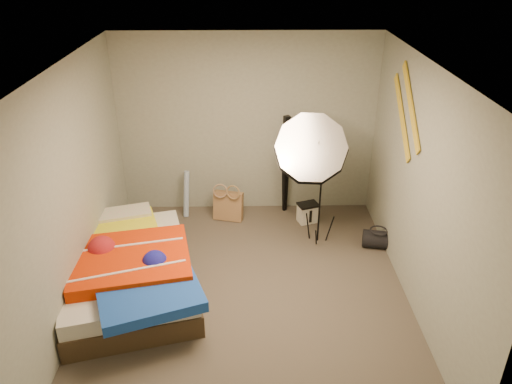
{
  "coord_description": "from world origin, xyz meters",
  "views": [
    {
      "loc": [
        0.02,
        -4.44,
        3.53
      ],
      "look_at": [
        0.1,
        0.6,
        0.95
      ],
      "focal_mm": 35.0,
      "sensor_mm": 36.0,
      "label": 1
    }
  ],
  "objects_px": {
    "bed": "(128,269)",
    "photo_umbrella": "(311,149)",
    "camera_tripod": "(286,158)",
    "duffel_bag": "(378,239)",
    "tote_bag": "(228,206)",
    "wrapping_roll": "(186,194)",
    "camera_case": "(308,213)"
  },
  "relations": [
    {
      "from": "bed",
      "to": "photo_umbrella",
      "type": "distance_m",
      "value": 2.48
    },
    {
      "from": "duffel_bag",
      "to": "camera_tripod",
      "type": "height_order",
      "value": "camera_tripod"
    },
    {
      "from": "camera_tripod",
      "to": "photo_umbrella",
      "type": "bearing_deg",
      "value": -76.7
    },
    {
      "from": "tote_bag",
      "to": "duffel_bag",
      "type": "height_order",
      "value": "tote_bag"
    },
    {
      "from": "camera_case",
      "to": "bed",
      "type": "bearing_deg",
      "value": -164.08
    },
    {
      "from": "tote_bag",
      "to": "duffel_bag",
      "type": "xyz_separation_m",
      "value": [
        1.92,
        -0.75,
        -0.09
      ]
    },
    {
      "from": "tote_bag",
      "to": "camera_tripod",
      "type": "distance_m",
      "value": 1.04
    },
    {
      "from": "tote_bag",
      "to": "bed",
      "type": "relative_size",
      "value": 0.18
    },
    {
      "from": "camera_case",
      "to": "bed",
      "type": "xyz_separation_m",
      "value": [
        -2.14,
        -1.49,
        0.16
      ]
    },
    {
      "from": "tote_bag",
      "to": "wrapping_roll",
      "type": "height_order",
      "value": "wrapping_roll"
    },
    {
      "from": "wrapping_roll",
      "to": "camera_tripod",
      "type": "height_order",
      "value": "camera_tripod"
    },
    {
      "from": "camera_case",
      "to": "duffel_bag",
      "type": "relative_size",
      "value": 0.69
    },
    {
      "from": "duffel_bag",
      "to": "photo_umbrella",
      "type": "distance_m",
      "value": 1.5
    },
    {
      "from": "photo_umbrella",
      "to": "camera_tripod",
      "type": "height_order",
      "value": "photo_umbrella"
    },
    {
      "from": "photo_umbrella",
      "to": "camera_tripod",
      "type": "xyz_separation_m",
      "value": [
        -0.22,
        0.91,
        -0.5
      ]
    },
    {
      "from": "bed",
      "to": "photo_umbrella",
      "type": "bearing_deg",
      "value": 23.8
    },
    {
      "from": "bed",
      "to": "photo_umbrella",
      "type": "relative_size",
      "value": 1.24
    },
    {
      "from": "tote_bag",
      "to": "camera_tripod",
      "type": "bearing_deg",
      "value": 30.4
    },
    {
      "from": "tote_bag",
      "to": "photo_umbrella",
      "type": "height_order",
      "value": "photo_umbrella"
    },
    {
      "from": "tote_bag",
      "to": "duffel_bag",
      "type": "relative_size",
      "value": 1.09
    },
    {
      "from": "bed",
      "to": "photo_umbrella",
      "type": "height_order",
      "value": "photo_umbrella"
    },
    {
      "from": "bed",
      "to": "camera_case",
      "type": "bearing_deg",
      "value": 34.78
    },
    {
      "from": "tote_bag",
      "to": "photo_umbrella",
      "type": "bearing_deg",
      "value": -19.58
    },
    {
      "from": "wrapping_roll",
      "to": "bed",
      "type": "height_order",
      "value": "wrapping_roll"
    },
    {
      "from": "wrapping_roll",
      "to": "camera_case",
      "type": "bearing_deg",
      "value": -7.38
    },
    {
      "from": "photo_umbrella",
      "to": "camera_tripod",
      "type": "distance_m",
      "value": 1.06
    },
    {
      "from": "wrapping_roll",
      "to": "camera_tripod",
      "type": "distance_m",
      "value": 1.48
    },
    {
      "from": "camera_tripod",
      "to": "duffel_bag",
      "type": "bearing_deg",
      "value": -41.6
    },
    {
      "from": "tote_bag",
      "to": "camera_case",
      "type": "relative_size",
      "value": 1.59
    },
    {
      "from": "tote_bag",
      "to": "wrapping_roll",
      "type": "bearing_deg",
      "value": -178.0
    },
    {
      "from": "duffel_bag",
      "to": "camera_tripod",
      "type": "relative_size",
      "value": 0.26
    },
    {
      "from": "bed",
      "to": "camera_tripod",
      "type": "height_order",
      "value": "camera_tripod"
    }
  ]
}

